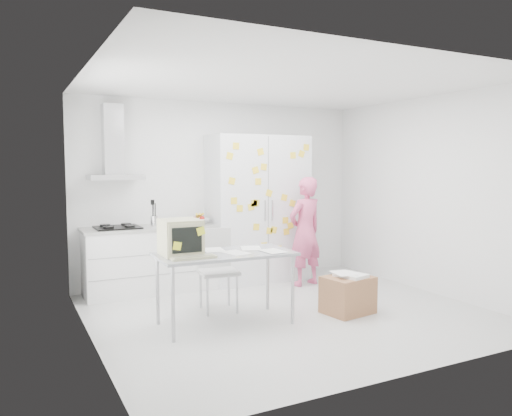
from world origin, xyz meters
name	(u,v)px	position (x,y,z in m)	size (l,w,h in m)	color
floor	(288,313)	(0.00, 0.00, -0.01)	(4.50, 4.00, 0.02)	silver
walls	(261,197)	(0.00, 0.72, 1.35)	(4.52, 4.01, 2.70)	white
ceiling	(289,83)	(0.00, 0.00, 2.70)	(4.50, 4.00, 0.02)	white
counter_run	(151,258)	(-1.20, 1.70, 0.47)	(1.84, 0.63, 1.28)	white
range_hood	(114,150)	(-1.65, 1.84, 1.96)	(0.70, 0.48, 1.01)	silver
tall_cabinet	(258,209)	(0.45, 1.67, 1.10)	(1.50, 0.68, 2.20)	silver
person	(305,231)	(0.93, 1.09, 0.79)	(0.58, 0.38, 1.59)	#D6537F
desk	(197,245)	(-1.14, -0.01, 0.90)	(1.51, 0.78, 1.19)	#90939A
chair	(217,264)	(-0.70, 0.53, 0.56)	(0.50, 0.50, 0.98)	#B9B9B7
cardboard_box	(348,294)	(0.63, -0.33, 0.23)	(0.61, 0.52, 0.48)	#9C6943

